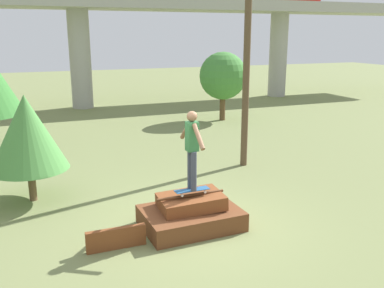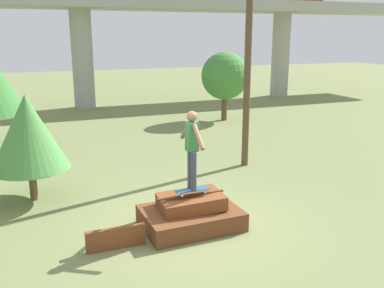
{
  "view_description": "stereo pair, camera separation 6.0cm",
  "coord_description": "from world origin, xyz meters",
  "px_view_note": "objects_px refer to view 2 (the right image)",
  "views": [
    {
      "loc": [
        -2.99,
        -7.56,
        3.88
      ],
      "look_at": [
        0.03,
        0.01,
        1.76
      ],
      "focal_mm": 40.0,
      "sensor_mm": 36.0,
      "label": 1
    },
    {
      "loc": [
        -2.93,
        -7.59,
        3.88
      ],
      "look_at": [
        0.03,
        0.01,
        1.76
      ],
      "focal_mm": 40.0,
      "sensor_mm": 36.0,
      "label": 2
    }
  ],
  "objects_px": {
    "skateboard": "(192,190)",
    "utility_pole": "(249,19)",
    "skater": "(192,145)",
    "tree_mid_back": "(28,132)",
    "tree_behind_right": "(225,76)"
  },
  "relations": [
    {
      "from": "utility_pole",
      "to": "tree_behind_right",
      "type": "bearing_deg",
      "value": 69.66
    },
    {
      "from": "skateboard",
      "to": "tree_mid_back",
      "type": "bearing_deg",
      "value": 137.53
    },
    {
      "from": "utility_pole",
      "to": "skater",
      "type": "bearing_deg",
      "value": -131.84
    },
    {
      "from": "skateboard",
      "to": "tree_behind_right",
      "type": "distance_m",
      "value": 11.39
    },
    {
      "from": "skateboard",
      "to": "utility_pole",
      "type": "bearing_deg",
      "value": 48.16
    },
    {
      "from": "skateboard",
      "to": "tree_behind_right",
      "type": "bearing_deg",
      "value": 61.17
    },
    {
      "from": "tree_behind_right",
      "to": "tree_mid_back",
      "type": "relative_size",
      "value": 1.22
    },
    {
      "from": "skater",
      "to": "tree_mid_back",
      "type": "bearing_deg",
      "value": 137.53
    },
    {
      "from": "tree_behind_right",
      "to": "tree_mid_back",
      "type": "xyz_separation_m",
      "value": [
        -8.46,
        -7.17,
        -0.36
      ]
    },
    {
      "from": "skater",
      "to": "utility_pole",
      "type": "relative_size",
      "value": 0.19
    },
    {
      "from": "tree_mid_back",
      "to": "tree_behind_right",
      "type": "bearing_deg",
      "value": 40.3
    },
    {
      "from": "skateboard",
      "to": "tree_mid_back",
      "type": "distance_m",
      "value": 4.16
    },
    {
      "from": "skater",
      "to": "utility_pole",
      "type": "distance_m",
      "value": 5.21
    },
    {
      "from": "skateboard",
      "to": "utility_pole",
      "type": "distance_m",
      "value": 5.73
    },
    {
      "from": "skateboard",
      "to": "skater",
      "type": "height_order",
      "value": "skater"
    }
  ]
}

